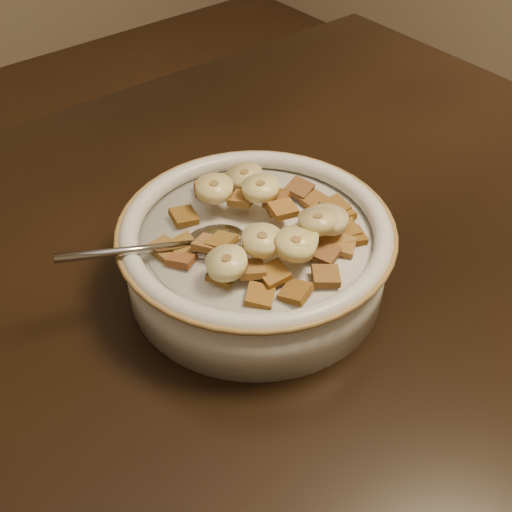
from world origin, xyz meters
TOP-DOWN VIEW (x-y plane):
  - table at (0.00, 0.00)m, footprint 1.42×0.93m
  - cereal_bowl at (0.20, 0.06)m, footprint 0.22×0.22m
  - milk at (0.20, 0.06)m, footprint 0.18×0.18m
  - spoon at (0.17, 0.07)m, footprint 0.06×0.05m
  - cereal_square_0 at (0.17, 0.06)m, footprint 0.02×0.03m
  - cereal_square_1 at (0.27, 0.08)m, footprint 0.03×0.03m
  - cereal_square_2 at (0.24, 0.00)m, footprint 0.03×0.03m
  - cereal_square_3 at (0.23, 0.05)m, footprint 0.03×0.02m
  - cereal_square_4 at (0.26, 0.01)m, footprint 0.03×0.03m
  - cereal_square_5 at (0.13, 0.09)m, footprint 0.02×0.02m
  - cereal_square_6 at (0.23, 0.07)m, footprint 0.03×0.03m
  - cereal_square_7 at (0.24, 0.01)m, footprint 0.02×0.02m
  - cereal_square_8 at (0.27, 0.04)m, footprint 0.02×0.02m
  - cereal_square_9 at (0.27, 0.03)m, footprint 0.02×0.02m
  - cereal_square_10 at (0.23, 0.13)m, footprint 0.02×0.02m
  - cereal_square_11 at (0.26, 0.01)m, footprint 0.03×0.03m
  - cereal_square_12 at (0.23, 0.12)m, footprint 0.03×0.03m
  - cereal_square_13 at (0.27, 0.06)m, footprint 0.02×0.02m
  - cereal_square_14 at (0.27, 0.03)m, footprint 0.03×0.03m
  - cereal_square_15 at (0.15, 0.08)m, footprint 0.02×0.02m
  - cereal_square_16 at (0.17, 0.02)m, footprint 0.03×0.03m
  - cereal_square_17 at (0.18, 0.01)m, footprint 0.02×0.02m
  - cereal_square_18 at (0.16, 0.00)m, footprint 0.03×0.03m
  - cereal_square_19 at (0.25, 0.04)m, footprint 0.02×0.02m
  - cereal_square_20 at (0.21, 0.13)m, footprint 0.03×0.03m
  - cereal_square_21 at (0.23, 0.06)m, footprint 0.03×0.03m
  - cereal_square_22 at (0.24, 0.01)m, footprint 0.02×0.02m
  - cereal_square_23 at (0.18, -0.01)m, footprint 0.03×0.03m
  - cereal_square_24 at (0.22, 0.00)m, footprint 0.03×0.03m
  - cereal_square_25 at (0.25, 0.01)m, footprint 0.03×0.03m
  - cereal_square_26 at (0.15, 0.03)m, footprint 0.03×0.03m
  - cereal_square_27 at (0.14, 0.07)m, footprint 0.03×0.03m
  - cereal_square_28 at (0.21, 0.09)m, footprint 0.03×0.03m
  - cereal_square_29 at (0.16, 0.06)m, footprint 0.03×0.03m
  - cereal_square_30 at (0.21, -0.02)m, footprint 0.03×0.03m
  - cereal_square_31 at (0.17, 0.11)m, footprint 0.02×0.02m
  - banana_slice_0 at (0.22, 0.08)m, footprint 0.04×0.04m
  - banana_slice_1 at (0.21, 0.01)m, footprint 0.03×0.03m
  - banana_slice_2 at (0.23, 0.02)m, footprint 0.04×0.04m
  - banana_slice_3 at (0.23, 0.11)m, footprint 0.04×0.03m
  - banana_slice_4 at (0.20, 0.11)m, footprint 0.04×0.04m
  - banana_slice_5 at (0.24, 0.02)m, footprint 0.04×0.04m
  - banana_slice_6 at (0.19, 0.03)m, footprint 0.04×0.04m
  - banana_slice_7 at (0.15, 0.03)m, footprint 0.04×0.04m
  - banana_slice_8 at (0.20, 0.01)m, footprint 0.04×0.04m

SIDE VIEW (x-z plane):
  - table at x=0.00m, z-range 0.71..0.75m
  - cereal_bowl at x=0.20m, z-range 0.75..0.80m
  - milk at x=0.20m, z-range 0.80..0.80m
  - spoon at x=0.17m, z-range 0.80..0.81m
  - cereal_square_18 at x=0.16m, z-range 0.80..0.81m
  - cereal_square_25 at x=0.25m, z-range 0.80..0.81m
  - cereal_square_27 at x=0.14m, z-range 0.80..0.81m
  - cereal_square_11 at x=0.26m, z-range 0.80..0.81m
  - cereal_square_5 at x=0.13m, z-range 0.80..0.81m
  - cereal_square_13 at x=0.27m, z-range 0.80..0.81m
  - cereal_square_4 at x=0.26m, z-range 0.80..0.81m
  - cereal_square_7 at x=0.24m, z-range 0.80..0.81m
  - cereal_square_20 at x=0.21m, z-range 0.80..0.81m
  - cereal_square_9 at x=0.27m, z-range 0.80..0.81m
  - cereal_square_15 at x=0.15m, z-range 0.80..0.81m
  - cereal_square_23 at x=0.18m, z-range 0.80..0.81m
  - cereal_square_10 at x=0.23m, z-range 0.80..0.81m
  - cereal_square_31 at x=0.17m, z-range 0.80..0.81m
  - cereal_square_2 at x=0.24m, z-range 0.80..0.81m
  - cereal_square_14 at x=0.27m, z-range 0.80..0.82m
  - cereal_square_30 at x=0.21m, z-range 0.81..0.81m
  - cereal_square_22 at x=0.24m, z-range 0.80..0.82m
  - cereal_square_24 at x=0.22m, z-range 0.81..0.82m
  - cereal_square_8 at x=0.27m, z-range 0.81..0.82m
  - cereal_square_12 at x=0.23m, z-range 0.81..0.82m
  - cereal_square_1 at x=0.27m, z-range 0.81..0.82m
  - cereal_square_26 at x=0.15m, z-range 0.81..0.82m
  - cereal_square_17 at x=0.18m, z-range 0.81..0.82m
  - cereal_square_19 at x=0.25m, z-range 0.81..0.82m
  - cereal_square_16 at x=0.17m, z-range 0.81..0.82m
  - cereal_square_29 at x=0.16m, z-range 0.81..0.82m
  - cereal_square_0 at x=0.17m, z-range 0.81..0.82m
  - cereal_square_28 at x=0.21m, z-range 0.81..0.82m
  - cereal_square_6 at x=0.23m, z-range 0.82..0.82m
  - cereal_square_21 at x=0.23m, z-range 0.82..0.83m
  - banana_slice_3 at x=0.23m, z-range 0.81..0.83m
  - banana_slice_7 at x=0.15m, z-range 0.82..0.83m
  - cereal_square_3 at x=0.23m, z-range 0.82..0.83m
  - banana_slice_5 at x=0.24m, z-range 0.82..0.83m
  - banana_slice_1 at x=0.21m, z-range 0.82..0.83m
  - banana_slice_4 at x=0.20m, z-range 0.82..0.83m
  - banana_slice_6 at x=0.19m, z-range 0.82..0.83m
  - banana_slice_8 at x=0.20m, z-range 0.82..0.84m
  - banana_slice_2 at x=0.23m, z-range 0.82..0.84m
  - banana_slice_0 at x=0.22m, z-range 0.82..0.84m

